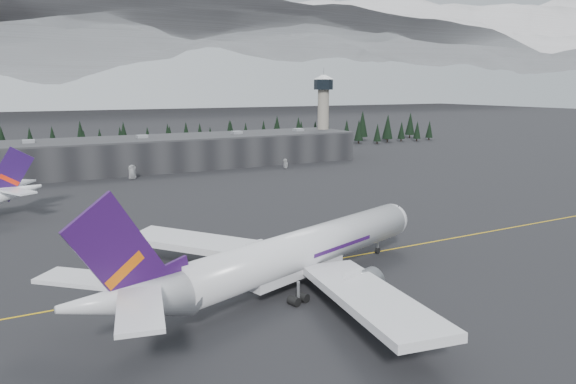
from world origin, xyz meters
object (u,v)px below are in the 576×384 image
jet_main (282,257)px  gse_vehicle_b (286,167)px  control_tower (323,106)px  gse_vehicle_a (132,177)px  terminal (168,152)px

jet_main → gse_vehicle_b: size_ratio=17.15×
control_tower → jet_main: 168.20m
control_tower → gse_vehicle_a: control_tower is taller
terminal → gse_vehicle_a: bearing=-132.2°
gse_vehicle_a → gse_vehicle_b: size_ratio=1.30×
gse_vehicle_b → gse_vehicle_a: bearing=-101.5°
jet_main → gse_vehicle_a: size_ratio=13.22×
terminal → gse_vehicle_a: size_ratio=31.00×
gse_vehicle_b → jet_main: bearing=-35.8°
gse_vehicle_a → terminal: bearing=30.3°
terminal → gse_vehicle_b: size_ratio=40.20×
jet_main → gse_vehicle_a: (-0.93, 116.15, -5.10)m
terminal → jet_main: jet_main is taller
terminal → control_tower: control_tower is taller
jet_main → gse_vehicle_a: jet_main is taller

